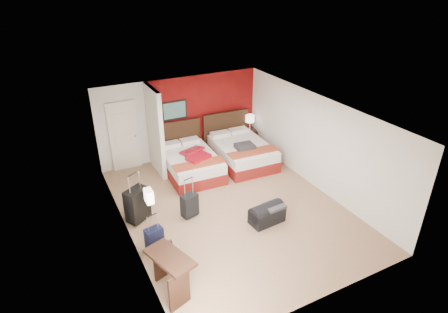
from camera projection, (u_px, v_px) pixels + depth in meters
ground at (231, 207)px, 9.24m from camera, size 6.50×6.50×0.00m
room_walls at (154, 151)px, 9.22m from camera, size 5.02×6.52×2.50m
red_accent_panel at (203, 114)px, 11.54m from camera, size 3.50×0.04×2.50m
partition_wall at (155, 131)px, 10.34m from camera, size 0.12×1.20×2.50m
entry_door at (124, 136)px, 10.60m from camera, size 0.82×0.06×2.05m
bed_left at (191, 165)px, 10.60m from camera, size 1.48×2.06×0.60m
bed_right at (242, 153)px, 11.23m from camera, size 1.56×2.15×0.62m
red_suitcase_open at (195, 154)px, 10.41m from camera, size 0.86×1.01×0.11m
jacket_bundle at (245, 146)px, 10.78m from camera, size 0.56×0.46×0.13m
nightstand at (249, 138)px, 12.29m from camera, size 0.46×0.46×0.57m
table_lamp at (250, 123)px, 12.05m from camera, size 0.37×0.37×0.52m
suitcase_black at (137, 206)px, 8.61m from camera, size 0.63×0.55×0.80m
suitcase_charcoal at (190, 206)px, 8.78m from camera, size 0.43×0.33×0.57m
suitcase_navy at (154, 240)px, 7.75m from camera, size 0.39×0.28×0.50m
duffel_bag at (267, 215)px, 8.61m from camera, size 0.83×0.49×0.40m
jacket_draped at (274, 206)px, 8.53m from camera, size 0.49×0.42×0.06m
desk at (171, 273)px, 6.69m from camera, size 0.75×1.06×0.80m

